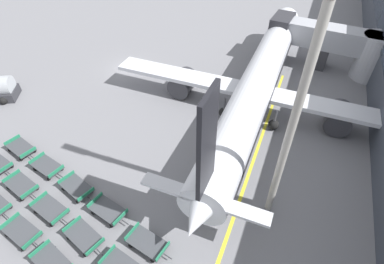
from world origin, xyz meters
name	(u,v)px	position (x,y,z in m)	size (l,w,h in m)	color
ground_plane	(128,68)	(0.00, 0.00, 0.00)	(500.00, 500.00, 0.00)	gray
jet_bridge	(340,45)	(25.75, 9.93, 3.46)	(15.51, 5.57, 5.84)	#A8AAB2
airplane	(258,83)	(18.00, -2.28, 3.20)	(32.47, 39.20, 12.40)	silver
baggage_dolly_row_near_col_c	(22,232)	(5.83, -24.30, 0.48)	(3.68, 2.13, 0.92)	#424449
baggage_dolly_row_near_col_d	(52,263)	(9.46, -25.28, 0.48)	(3.67, 2.32, 0.92)	#424449
baggage_dolly_row_mid_a_col_b	(21,186)	(2.50, -21.04, 0.48)	(3.68, 2.23, 0.92)	#424449
baggage_dolly_row_mid_a_col_c	(50,209)	(6.38, -21.98, 0.48)	(3.68, 2.19, 0.92)	#424449
baggage_dolly_row_mid_a_col_d	(84,237)	(10.27, -22.90, 0.48)	(3.67, 2.36, 0.92)	#424449
baggage_dolly_row_mid_b_col_a	(21,148)	(-0.98, -17.63, 0.48)	(3.68, 2.28, 0.92)	#424449
baggage_dolly_row_mid_b_col_b	(47,166)	(2.99, -18.54, 0.48)	(3.68, 2.17, 0.92)	#424449
baggage_dolly_row_mid_b_col_c	(77,188)	(6.93, -19.46, 0.48)	(3.67, 2.36, 0.92)	#424449
baggage_dolly_row_mid_b_col_d	(108,210)	(10.62, -20.36, 0.48)	(3.68, 2.14, 0.92)	#424449
baggage_dolly_row_mid_b_col_e	(147,243)	(14.76, -21.59, 0.48)	(3.68, 2.09, 0.92)	#424449
apron_light_mast	(307,75)	(22.17, -15.04, 12.21)	(2.00, 0.70, 21.12)	#ADA89E
stand_guidance_stripe	(253,161)	(19.87, -10.55, 0.00)	(0.43, 32.77, 0.01)	yellow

